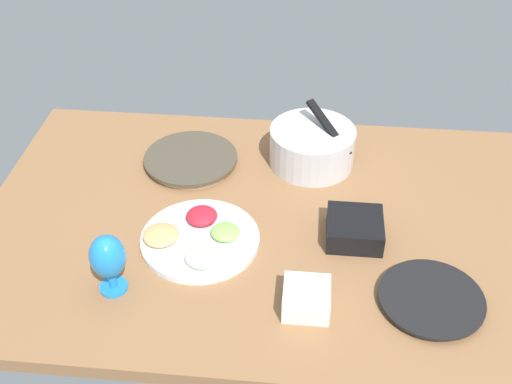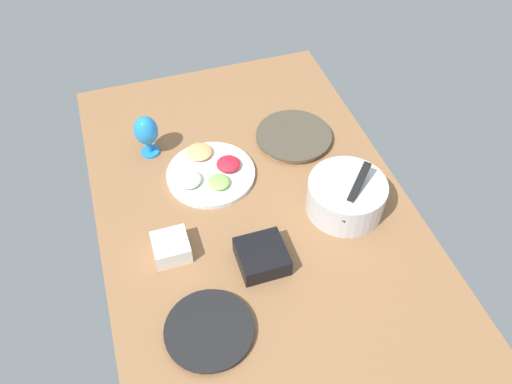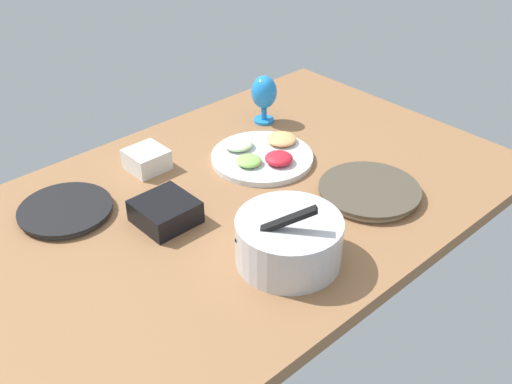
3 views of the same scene
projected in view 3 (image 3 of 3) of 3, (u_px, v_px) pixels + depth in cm
name	position (u px, v px, depth cm)	size (l,w,h in cm)	color
ground_plane	(243.00, 201.00, 176.50)	(160.00, 104.00, 4.00)	#8C603D
dinner_plate_left	(369.00, 191.00, 174.43)	(28.79, 28.79, 2.64)	beige
dinner_plate_right	(66.00, 210.00, 167.22)	(25.36, 25.36, 2.08)	#4C4C51
mixing_bowl	(289.00, 239.00, 148.06)	(25.92, 25.92, 18.46)	silver
fruit_platter	(262.00, 155.00, 190.89)	(31.57, 31.57, 4.86)	silver
hurricane_glass_blue	(264.00, 94.00, 207.37)	(8.69, 8.69, 16.67)	#1F81D8
square_bowl_white	(147.00, 158.00, 185.40)	(11.04, 11.04, 6.29)	white
square_bowl_black	(165.00, 210.00, 162.95)	(14.66, 14.66, 6.32)	black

